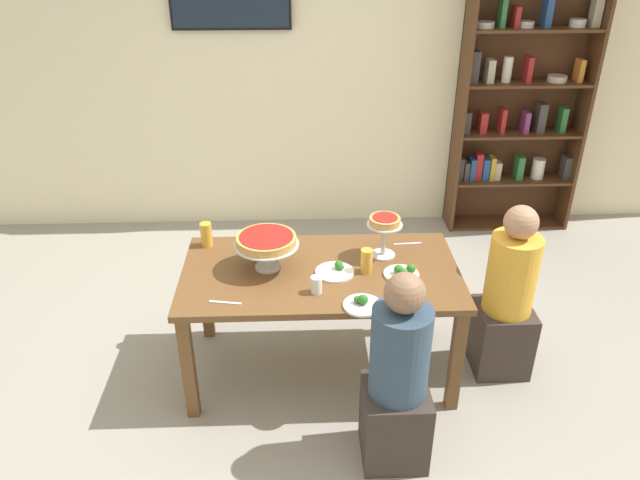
{
  "coord_description": "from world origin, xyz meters",
  "views": [
    {
      "loc": [
        -0.12,
        -3.05,
        2.62
      ],
      "look_at": [
        0.0,
        0.1,
        0.89
      ],
      "focal_mm": 33.9,
      "sensor_mm": 36.0,
      "label": 1
    }
  ],
  "objects_px": {
    "diner_near_right": "(397,384)",
    "beer_glass_amber_tall": "(206,235)",
    "personal_pizza_stand": "(385,226)",
    "diner_head_east": "(507,303)",
    "water_glass_clear_far": "(273,239)",
    "salad_plate_spare": "(362,304)",
    "water_glass_clear_near": "(316,285)",
    "deep_dish_pizza_stand": "(266,242)",
    "salad_plate_far_diner": "(403,272)",
    "dining_table": "(321,283)",
    "beer_glass_amber_short": "(367,261)",
    "bookshelf": "(519,108)",
    "cutlery_fork_near": "(225,303)",
    "salad_plate_near_diner": "(336,271)",
    "cutlery_knife_near": "(408,244)"
  },
  "relations": [
    {
      "from": "diner_near_right",
      "to": "beer_glass_amber_tall",
      "type": "relative_size",
      "value": 7.34
    },
    {
      "from": "personal_pizza_stand",
      "to": "beer_glass_amber_tall",
      "type": "relative_size",
      "value": 1.7
    },
    {
      "from": "diner_head_east",
      "to": "water_glass_clear_far",
      "type": "bearing_deg",
      "value": -13.17
    },
    {
      "from": "diner_near_right",
      "to": "salad_plate_spare",
      "type": "bearing_deg",
      "value": 24.24
    },
    {
      "from": "water_glass_clear_near",
      "to": "personal_pizza_stand",
      "type": "bearing_deg",
      "value": 42.58
    },
    {
      "from": "diner_near_right",
      "to": "personal_pizza_stand",
      "type": "distance_m",
      "value": 0.99
    },
    {
      "from": "deep_dish_pizza_stand",
      "to": "water_glass_clear_near",
      "type": "distance_m",
      "value": 0.41
    },
    {
      "from": "diner_near_right",
      "to": "salad_plate_far_diner",
      "type": "relative_size",
      "value": 5.52
    },
    {
      "from": "dining_table",
      "to": "beer_glass_amber_short",
      "type": "bearing_deg",
      "value": -5.57
    },
    {
      "from": "salad_plate_spare",
      "to": "personal_pizza_stand",
      "type": "bearing_deg",
      "value": 71.22
    },
    {
      "from": "beer_glass_amber_short",
      "to": "water_glass_clear_near",
      "type": "height_order",
      "value": "beer_glass_amber_short"
    },
    {
      "from": "diner_head_east",
      "to": "beer_glass_amber_tall",
      "type": "relative_size",
      "value": 7.34
    },
    {
      "from": "personal_pizza_stand",
      "to": "bookshelf",
      "type": "bearing_deg",
      "value": 52.76
    },
    {
      "from": "diner_head_east",
      "to": "beer_glass_amber_tall",
      "type": "height_order",
      "value": "diner_head_east"
    },
    {
      "from": "bookshelf",
      "to": "water_glass_clear_near",
      "type": "xyz_separation_m",
      "value": [
        -1.84,
        -2.25,
        -0.32
      ]
    },
    {
      "from": "diner_near_right",
      "to": "water_glass_clear_near",
      "type": "distance_m",
      "value": 0.7
    },
    {
      "from": "dining_table",
      "to": "cutlery_fork_near",
      "type": "height_order",
      "value": "cutlery_fork_near"
    },
    {
      "from": "diner_head_east",
      "to": "beer_glass_amber_short",
      "type": "height_order",
      "value": "diner_head_east"
    },
    {
      "from": "deep_dish_pizza_stand",
      "to": "beer_glass_amber_short",
      "type": "relative_size",
      "value": 2.58
    },
    {
      "from": "diner_near_right",
      "to": "water_glass_clear_far",
      "type": "distance_m",
      "value": 1.26
    },
    {
      "from": "diner_near_right",
      "to": "deep_dish_pizza_stand",
      "type": "bearing_deg",
      "value": 41.67
    },
    {
      "from": "salad_plate_far_diner",
      "to": "salad_plate_near_diner",
      "type": "bearing_deg",
      "value": 172.81
    },
    {
      "from": "dining_table",
      "to": "salad_plate_spare",
      "type": "height_order",
      "value": "salad_plate_spare"
    },
    {
      "from": "deep_dish_pizza_stand",
      "to": "salad_plate_near_diner",
      "type": "bearing_deg",
      "value": -10.07
    },
    {
      "from": "beer_glass_amber_short",
      "to": "water_glass_clear_near",
      "type": "distance_m",
      "value": 0.37
    },
    {
      "from": "cutlery_knife_near",
      "to": "salad_plate_spare",
      "type": "bearing_deg",
      "value": 57.99
    },
    {
      "from": "cutlery_knife_near",
      "to": "bookshelf",
      "type": "bearing_deg",
      "value": -129.68
    },
    {
      "from": "dining_table",
      "to": "diner_near_right",
      "type": "height_order",
      "value": "diner_near_right"
    },
    {
      "from": "water_glass_clear_near",
      "to": "water_glass_clear_far",
      "type": "bearing_deg",
      "value": 115.26
    },
    {
      "from": "diner_near_right",
      "to": "salad_plate_near_diner",
      "type": "relative_size",
      "value": 5.0
    },
    {
      "from": "dining_table",
      "to": "cutlery_fork_near",
      "type": "relative_size",
      "value": 9.15
    },
    {
      "from": "salad_plate_near_diner",
      "to": "beer_glass_amber_tall",
      "type": "relative_size",
      "value": 1.47
    },
    {
      "from": "bookshelf",
      "to": "salad_plate_spare",
      "type": "relative_size",
      "value": 10.38
    },
    {
      "from": "beer_glass_amber_tall",
      "to": "water_glass_clear_far",
      "type": "bearing_deg",
      "value": -2.85
    },
    {
      "from": "deep_dish_pizza_stand",
      "to": "beer_glass_amber_tall",
      "type": "distance_m",
      "value": 0.5
    },
    {
      "from": "diner_head_east",
      "to": "salad_plate_near_diner",
      "type": "xyz_separation_m",
      "value": [
        -1.06,
        -0.01,
        0.26
      ]
    },
    {
      "from": "salad_plate_near_diner",
      "to": "personal_pizza_stand",
      "type": "bearing_deg",
      "value": 31.92
    },
    {
      "from": "bookshelf",
      "to": "cutlery_fork_near",
      "type": "distance_m",
      "value": 3.32
    },
    {
      "from": "bookshelf",
      "to": "diner_near_right",
      "type": "bearing_deg",
      "value": -117.73
    },
    {
      "from": "dining_table",
      "to": "water_glass_clear_near",
      "type": "distance_m",
      "value": 0.27
    },
    {
      "from": "diner_near_right",
      "to": "water_glass_clear_near",
      "type": "xyz_separation_m",
      "value": [
        -0.4,
        0.49,
        0.3
      ]
    },
    {
      "from": "salad_plate_near_diner",
      "to": "beer_glass_amber_tall",
      "type": "height_order",
      "value": "beer_glass_amber_tall"
    },
    {
      "from": "dining_table",
      "to": "water_glass_clear_near",
      "type": "height_order",
      "value": "water_glass_clear_near"
    },
    {
      "from": "beer_glass_amber_tall",
      "to": "beer_glass_amber_short",
      "type": "height_order",
      "value": "beer_glass_amber_tall"
    },
    {
      "from": "salad_plate_far_diner",
      "to": "water_glass_clear_near",
      "type": "xyz_separation_m",
      "value": [
        -0.51,
        -0.15,
        0.03
      ]
    },
    {
      "from": "personal_pizza_stand",
      "to": "salad_plate_far_diner",
      "type": "bearing_deg",
      "value": -70.68
    },
    {
      "from": "deep_dish_pizza_stand",
      "to": "cutlery_fork_near",
      "type": "height_order",
      "value": "deep_dish_pizza_stand"
    },
    {
      "from": "diner_near_right",
      "to": "beer_glass_amber_short",
      "type": "bearing_deg",
      "value": 7.84
    },
    {
      "from": "diner_near_right",
      "to": "personal_pizza_stand",
      "type": "height_order",
      "value": "diner_near_right"
    },
    {
      "from": "diner_head_east",
      "to": "deep_dish_pizza_stand",
      "type": "xyz_separation_m",
      "value": [
        -1.46,
        0.07,
        0.43
      ]
    }
  ]
}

